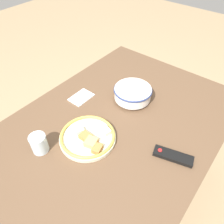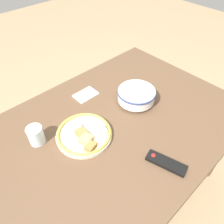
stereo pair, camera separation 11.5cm
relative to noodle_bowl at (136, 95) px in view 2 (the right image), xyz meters
The scene contains 7 objects.
ground_plane 0.79m from the noodle_bowl, 12.02° to the left, with size 8.00×8.00×0.00m, color #9E8460.
dining_table 0.24m from the noodle_bowl, 12.02° to the left, with size 1.37×0.98×0.72m.
noodle_bowl is the anchor object (origin of this frame).
food_plate 0.38m from the noodle_bowl, ahead, with size 0.28×0.28×0.04m.
tv_remote 0.44m from the noodle_bowl, 60.23° to the left, with size 0.10×0.19×0.02m.
drinking_glass 0.58m from the noodle_bowl, 12.89° to the right, with size 0.08×0.08×0.09m.
folded_napkin 0.31m from the noodle_bowl, 54.25° to the right, with size 0.14×0.10×0.01m.
Camera 2 is at (0.55, 0.56, 1.57)m, focal length 35.00 mm.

